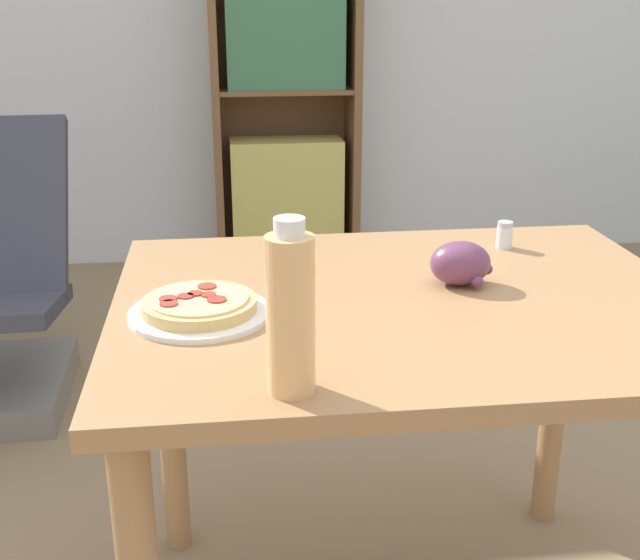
# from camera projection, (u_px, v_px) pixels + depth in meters

# --- Properties ---
(dining_table) EXTENTS (1.05, 0.82, 0.76)m
(dining_table) POSITION_uv_depth(u_px,v_px,m) (405.00, 355.00, 1.48)
(dining_table) COLOR #A37549
(dining_table) RESTS_ON ground_plane
(pizza_on_plate) EXTENTS (0.24, 0.24, 0.04)m
(pizza_on_plate) POSITION_uv_depth(u_px,v_px,m) (199.00, 308.00, 1.35)
(pizza_on_plate) COLOR white
(pizza_on_plate) RESTS_ON dining_table
(grape_bunch) EXTENTS (0.12, 0.09, 0.08)m
(grape_bunch) POSITION_uv_depth(u_px,v_px,m) (460.00, 264.00, 1.48)
(grape_bunch) COLOR #6B3856
(grape_bunch) RESTS_ON dining_table
(drink_bottle) EXTENTS (0.07, 0.07, 0.24)m
(drink_bottle) POSITION_uv_depth(u_px,v_px,m) (290.00, 312.00, 1.06)
(drink_bottle) COLOR #EFB270
(drink_bottle) RESTS_ON dining_table
(salt_shaker) EXTENTS (0.03, 0.03, 0.06)m
(salt_shaker) POSITION_uv_depth(u_px,v_px,m) (504.00, 235.00, 1.70)
(salt_shaker) COLOR white
(salt_shaker) RESTS_ON dining_table
(bookshelf) EXTENTS (0.67, 0.32, 1.70)m
(bookshelf) POSITION_uv_depth(u_px,v_px,m) (285.00, 106.00, 3.68)
(bookshelf) COLOR brown
(bookshelf) RESTS_ON ground_plane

